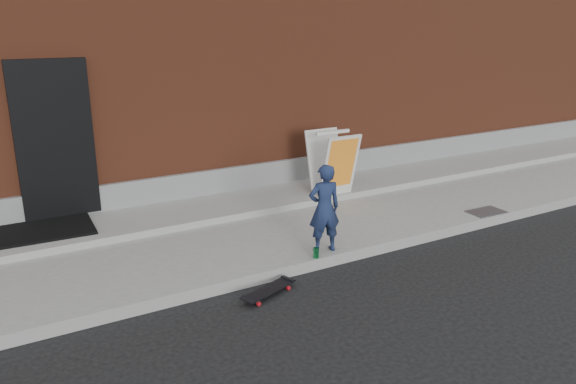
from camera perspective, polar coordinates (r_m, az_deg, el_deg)
ground at (r=7.19m, az=3.49°, el=-7.82°), size 80.00×80.00×0.00m
sidewalk at (r=8.35m, az=-2.16°, el=-3.60°), size 20.00×3.00×0.15m
apron at (r=9.07m, az=-4.82°, el=-1.10°), size 20.00×1.20×0.10m
building at (r=12.94m, az=-14.08°, el=14.28°), size 20.00×8.10×5.00m
child at (r=7.15m, az=3.71°, el=-1.67°), size 0.47×0.35×1.16m
skateboard at (r=6.51m, az=-1.97°, el=-9.93°), size 0.75×0.42×0.08m
pizza_sign at (r=9.27m, az=4.58°, el=3.01°), size 0.63×0.75×1.05m
soda_can at (r=7.11m, az=2.87°, el=-6.20°), size 0.09×0.09×0.14m
doormat at (r=8.42m, az=-23.32°, el=-3.47°), size 1.24×1.02×0.03m
utility_plate at (r=9.28m, az=19.49°, el=-1.91°), size 0.58×0.38×0.02m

